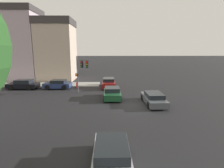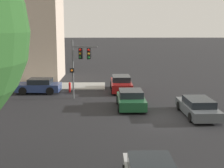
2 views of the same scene
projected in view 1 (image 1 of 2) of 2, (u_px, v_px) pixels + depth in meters
name	position (u px, v px, depth m)	size (l,w,h in m)	color
ground_plane	(132.00, 105.00, 17.93)	(300.00, 300.00, 0.00)	black
rowhouse_backdrop	(21.00, 49.00, 32.46)	(6.97, 20.16, 13.02)	#BCA893
traffic_signal	(82.00, 68.00, 22.68)	(0.67, 2.30, 4.82)	#515456
crossing_car_0	(154.00, 98.00, 18.33)	(4.69, 2.04, 1.23)	#4C5156
crossing_car_1	(112.00, 93.00, 20.37)	(3.85, 2.06, 1.32)	#194728
crossing_car_2	(112.00, 158.00, 8.25)	(4.35, 1.92, 1.27)	#B7B7BC
crossing_car_3	(109.00, 83.00, 26.37)	(4.42, 1.97, 1.41)	maroon
parked_car_0	(58.00, 84.00, 25.56)	(2.09, 3.93, 1.31)	navy
parked_car_1	(23.00, 84.00, 25.36)	(2.03, 4.36, 1.38)	black
fire_hydrant	(77.00, 85.00, 25.87)	(0.22, 0.22, 0.92)	red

